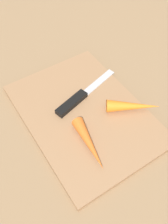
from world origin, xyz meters
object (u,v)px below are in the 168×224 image
object	(u,v)px
knife	(76,100)
carrot_long	(90,144)
cutting_board	(84,114)
carrot_short	(133,106)

from	to	relation	value
knife	carrot_long	world-z (taller)	carrot_long
cutting_board	knife	world-z (taller)	knife
knife	carrot_long	size ratio (longest dim) A/B	1.57
knife	carrot_short	world-z (taller)	carrot_short
cutting_board	carrot_short	bearing A→B (deg)	-120.08
knife	cutting_board	bearing A→B (deg)	-105.07
cutting_board	carrot_long	bearing A→B (deg)	154.07
cutting_board	carrot_long	world-z (taller)	carrot_long
cutting_board	carrot_long	size ratio (longest dim) A/B	2.85
knife	carrot_long	xyz separation A→B (m)	(-0.12, 0.04, 0.01)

